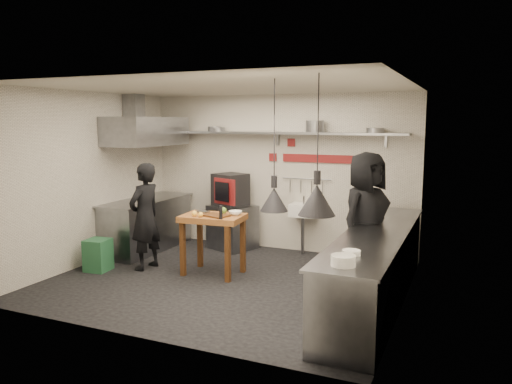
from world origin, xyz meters
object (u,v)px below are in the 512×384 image
at_px(chef_left, 145,216).
at_px(chef_right, 366,220).
at_px(combi_oven, 230,189).
at_px(green_bin, 98,255).
at_px(prep_table, 213,245).
at_px(oven_stand, 233,227).

xyz_separation_m(chef_left, chef_right, (3.35, 0.55, 0.11)).
distance_m(combi_oven, green_bin, 2.60).
relative_size(prep_table, chef_right, 0.48).
height_order(chef_left, chef_right, chef_right).
distance_m(oven_stand, chef_left, 1.89).
bearing_deg(combi_oven, green_bin, -99.60).
bearing_deg(combi_oven, chef_right, -1.80).
height_order(oven_stand, prep_table, prep_table).
height_order(green_bin, chef_left, chef_left).
bearing_deg(green_bin, chef_right, 13.45).
distance_m(prep_table, chef_left, 1.19).
height_order(prep_table, chef_right, chef_right).
distance_m(green_bin, chef_left, 0.95).
xyz_separation_m(combi_oven, chef_right, (2.70, -1.16, -0.13)).
distance_m(green_bin, chef_right, 4.14).
bearing_deg(chef_left, prep_table, 105.80).
distance_m(oven_stand, chef_right, 2.94).
height_order(combi_oven, chef_left, chef_left).
bearing_deg(chef_right, chef_left, 122.26).
xyz_separation_m(oven_stand, chef_left, (-0.70, -1.69, 0.44)).
distance_m(combi_oven, prep_table, 1.73).
relative_size(chef_left, chef_right, 0.88).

